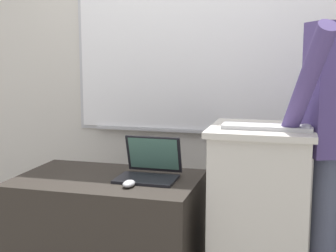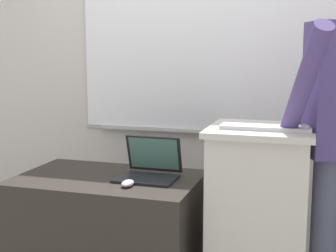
{
  "view_description": "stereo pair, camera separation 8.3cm",
  "coord_description": "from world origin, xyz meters",
  "px_view_note": "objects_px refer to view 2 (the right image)",
  "views": [
    {
      "loc": [
        0.65,
        -1.98,
        1.37
      ],
      "look_at": [
        -0.02,
        0.49,
        0.98
      ],
      "focal_mm": 50.0,
      "sensor_mm": 36.0,
      "label": 1
    },
    {
      "loc": [
        0.73,
        -1.95,
        1.37
      ],
      "look_at": [
        -0.02,
        0.49,
        0.98
      ],
      "focal_mm": 50.0,
      "sensor_mm": 36.0,
      "label": 2
    }
  ],
  "objects_px": {
    "computer_mouse_by_keyboard": "(305,128)",
    "side_desk": "(109,235)",
    "laptop": "(150,167)",
    "lectern_podium": "(259,221)",
    "computer_mouse_by_laptop": "(128,183)",
    "wireless_keyboard": "(266,127)"
  },
  "relations": [
    {
      "from": "computer_mouse_by_keyboard",
      "to": "side_desk",
      "type": "bearing_deg",
      "value": 178.12
    },
    {
      "from": "side_desk",
      "to": "laptop",
      "type": "distance_m",
      "value": 0.47
    },
    {
      "from": "lectern_podium",
      "to": "computer_mouse_by_keyboard",
      "type": "bearing_deg",
      "value": -18.74
    },
    {
      "from": "side_desk",
      "to": "computer_mouse_by_laptop",
      "type": "distance_m",
      "value": 0.43
    },
    {
      "from": "side_desk",
      "to": "computer_mouse_by_keyboard",
      "type": "bearing_deg",
      "value": -1.88
    },
    {
      "from": "wireless_keyboard",
      "to": "computer_mouse_by_keyboard",
      "type": "bearing_deg",
      "value": -1.9
    },
    {
      "from": "laptop",
      "to": "wireless_keyboard",
      "type": "xyz_separation_m",
      "value": [
        0.64,
        -0.09,
        0.26
      ]
    },
    {
      "from": "computer_mouse_by_laptop",
      "to": "computer_mouse_by_keyboard",
      "type": "xyz_separation_m",
      "value": [
        0.87,
        0.11,
        0.32
      ]
    },
    {
      "from": "computer_mouse_by_laptop",
      "to": "computer_mouse_by_keyboard",
      "type": "height_order",
      "value": "computer_mouse_by_keyboard"
    },
    {
      "from": "lectern_podium",
      "to": "laptop",
      "type": "height_order",
      "value": "lectern_podium"
    },
    {
      "from": "wireless_keyboard",
      "to": "computer_mouse_by_laptop",
      "type": "distance_m",
      "value": 0.76
    },
    {
      "from": "computer_mouse_by_keyboard",
      "to": "wireless_keyboard",
      "type": "bearing_deg",
      "value": 178.1
    },
    {
      "from": "side_desk",
      "to": "computer_mouse_by_keyboard",
      "type": "height_order",
      "value": "computer_mouse_by_keyboard"
    },
    {
      "from": "computer_mouse_by_laptop",
      "to": "wireless_keyboard",
      "type": "bearing_deg",
      "value": 9.88
    },
    {
      "from": "wireless_keyboard",
      "to": "computer_mouse_by_laptop",
      "type": "bearing_deg",
      "value": -170.12
    },
    {
      "from": "lectern_podium",
      "to": "laptop",
      "type": "bearing_deg",
      "value": 177.82
    },
    {
      "from": "side_desk",
      "to": "computer_mouse_by_laptop",
      "type": "bearing_deg",
      "value": -39.37
    },
    {
      "from": "side_desk",
      "to": "laptop",
      "type": "relative_size",
      "value": 3.13
    },
    {
      "from": "laptop",
      "to": "computer_mouse_by_keyboard",
      "type": "bearing_deg",
      "value": -6.62
    },
    {
      "from": "wireless_keyboard",
      "to": "laptop",
      "type": "bearing_deg",
      "value": 172.01
    },
    {
      "from": "computer_mouse_by_keyboard",
      "to": "laptop",
      "type": "bearing_deg",
      "value": 173.38
    },
    {
      "from": "side_desk",
      "to": "wireless_keyboard",
      "type": "xyz_separation_m",
      "value": [
        0.87,
        -0.03,
        0.67
      ]
    }
  ]
}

